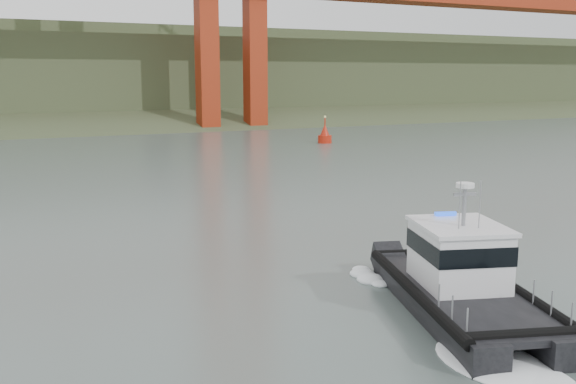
% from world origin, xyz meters
% --- Properties ---
extents(ground, '(400.00, 400.00, 0.00)m').
position_xyz_m(ground, '(0.00, 0.00, 0.00)').
color(ground, '#47544F').
rests_on(ground, ground).
extents(headlands, '(500.00, 105.36, 27.12)m').
position_xyz_m(headlands, '(0.00, 125.50, 7.05)').
color(headlands, '#384427').
rests_on(headlands, ground).
extents(patrol_boat, '(6.38, 10.45, 4.77)m').
position_xyz_m(patrol_boat, '(0.24, -3.86, 1.19)').
color(patrol_boat, black).
rests_on(patrol_boat, ground).
extents(nav_buoy, '(1.72, 1.72, 3.58)m').
position_xyz_m(nav_buoy, '(24.44, 49.31, 0.94)').
color(nav_buoy, '#B51E0C').
rests_on(nav_buoy, ground).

